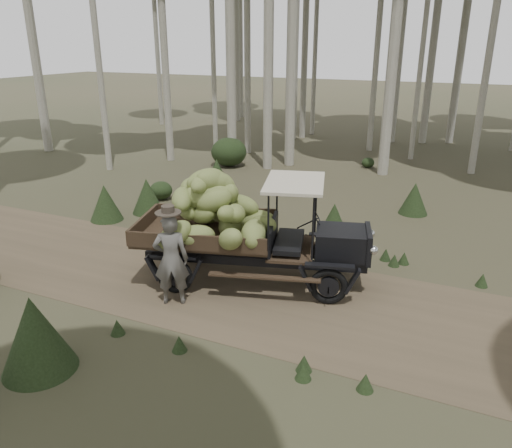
# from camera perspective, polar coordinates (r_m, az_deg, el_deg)

# --- Properties ---
(ground) EXTENTS (120.00, 120.00, 0.00)m
(ground) POSITION_cam_1_polar(r_m,az_deg,el_deg) (10.30, 7.26, -9.31)
(ground) COLOR #473D2B
(ground) RESTS_ON ground
(dirt_track) EXTENTS (70.00, 4.00, 0.01)m
(dirt_track) POSITION_cam_1_polar(r_m,az_deg,el_deg) (10.30, 7.26, -9.29)
(dirt_track) COLOR brown
(dirt_track) RESTS_ON ground
(banana_truck) EXTENTS (5.32, 3.26, 2.60)m
(banana_truck) POSITION_cam_1_polar(r_m,az_deg,el_deg) (10.69, -2.60, 0.76)
(banana_truck) COLOR black
(banana_truck) RESTS_ON ground
(farmer) EXTENTS (0.84, 0.74, 2.09)m
(farmer) POSITION_cam_1_polar(r_m,az_deg,el_deg) (10.06, -9.69, -3.89)
(farmer) COLOR #54524D
(farmer) RESTS_ON ground
(undergrowth) EXTENTS (21.79, 22.59, 1.36)m
(undergrowth) POSITION_cam_1_polar(r_m,az_deg,el_deg) (10.88, 7.22, -4.39)
(undergrowth) COLOR #233319
(undergrowth) RESTS_ON ground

